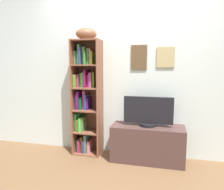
{
  "coord_description": "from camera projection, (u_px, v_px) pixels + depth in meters",
  "views": [
    {
      "loc": [
        0.54,
        -2.0,
        1.34
      ],
      "look_at": [
        -0.16,
        0.85,
        0.93
      ],
      "focal_mm": 34.04,
      "sensor_mm": 36.0,
      "label": 1
    }
  ],
  "objects": [
    {
      "name": "tv_stand",
      "position": [
        147.0,
        143.0,
        2.98
      ],
      "size": [
        1.0,
        0.4,
        0.5
      ],
      "color": "#4B322F",
      "rests_on": "ground"
    },
    {
      "name": "football",
      "position": [
        86.0,
        34.0,
        3.04
      ],
      "size": [
        0.34,
        0.27,
        0.16
      ],
      "primitive_type": "ellipsoid",
      "rotation": [
        0.0,
        0.0,
        0.41
      ],
      "color": "brown",
      "rests_on": "bookshelf"
    },
    {
      "name": "television",
      "position": [
        148.0,
        112.0,
        2.92
      ],
      "size": [
        0.68,
        0.22,
        0.41
      ],
      "color": "black",
      "rests_on": "tv_stand"
    },
    {
      "name": "back_wall",
      "position": [
        127.0,
        73.0,
        3.15
      ],
      "size": [
        4.8,
        0.08,
        2.47
      ],
      "color": "silver",
      "rests_on": "ground"
    },
    {
      "name": "bookshelf",
      "position": [
        86.0,
        98.0,
        3.2
      ],
      "size": [
        0.42,
        0.3,
        1.71
      ],
      "color": "brown",
      "rests_on": "ground"
    }
  ]
}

